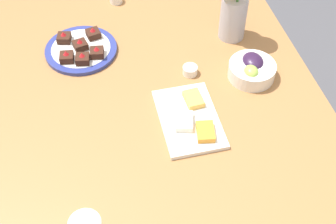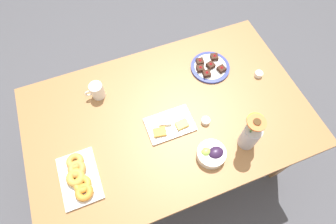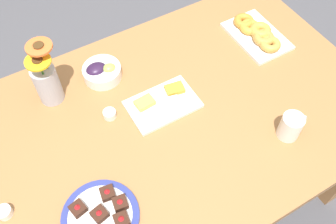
# 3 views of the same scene
# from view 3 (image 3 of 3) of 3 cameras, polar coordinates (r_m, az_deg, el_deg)

# --- Properties ---
(ground_plane) EXTENTS (6.00, 6.00, 0.00)m
(ground_plane) POSITION_cam_3_polar(r_m,az_deg,el_deg) (2.03, 0.00, -12.73)
(ground_plane) COLOR #4C4C51
(dining_table) EXTENTS (1.60, 1.00, 0.74)m
(dining_table) POSITION_cam_3_polar(r_m,az_deg,el_deg) (1.45, 0.00, -2.85)
(dining_table) COLOR #9E6B3D
(dining_table) RESTS_ON ground_plane
(coffee_mug) EXTENTS (0.11, 0.08, 0.10)m
(coffee_mug) POSITION_cam_3_polar(r_m,az_deg,el_deg) (1.37, 18.22, -2.06)
(coffee_mug) COLOR white
(coffee_mug) RESTS_ON dining_table
(grape_bowl) EXTENTS (0.15, 0.15, 0.07)m
(grape_bowl) POSITION_cam_3_polar(r_m,az_deg,el_deg) (1.50, -10.07, 6.07)
(grape_bowl) COLOR white
(grape_bowl) RESTS_ON dining_table
(cheese_platter) EXTENTS (0.26, 0.17, 0.03)m
(cheese_platter) POSITION_cam_3_polar(r_m,az_deg,el_deg) (1.40, -0.79, 1.40)
(cheese_platter) COLOR white
(cheese_platter) RESTS_ON dining_table
(croissant_platter) EXTENTS (0.19, 0.28, 0.05)m
(croissant_platter) POSITION_cam_3_polar(r_m,az_deg,el_deg) (1.68, 13.45, 11.57)
(croissant_platter) COLOR white
(croissant_platter) RESTS_ON dining_table
(jam_cup_honey) EXTENTS (0.05, 0.05, 0.03)m
(jam_cup_honey) POSITION_cam_3_polar(r_m,az_deg,el_deg) (1.30, -23.69, -13.79)
(jam_cup_honey) COLOR white
(jam_cup_honey) RESTS_ON dining_table
(jam_cup_berry) EXTENTS (0.05, 0.05, 0.03)m
(jam_cup_berry) POSITION_cam_3_polar(r_m,az_deg,el_deg) (1.39, -8.89, -0.28)
(jam_cup_berry) COLOR white
(jam_cup_berry) RESTS_ON dining_table
(dessert_plate) EXTENTS (0.24, 0.24, 0.05)m
(dessert_plate) POSITION_cam_3_polar(r_m,az_deg,el_deg) (1.22, -10.18, -15.30)
(dessert_plate) COLOR navy
(dessert_plate) RESTS_ON dining_table
(flower_vase) EXTENTS (0.11, 0.11, 0.27)m
(flower_vase) POSITION_cam_3_polar(r_m,az_deg,el_deg) (1.43, -17.99, 4.47)
(flower_vase) COLOR #B2B2BC
(flower_vase) RESTS_ON dining_table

